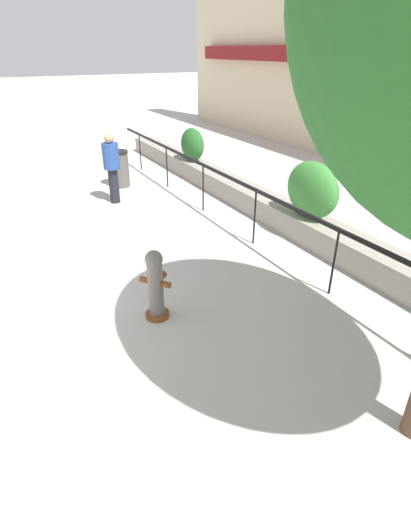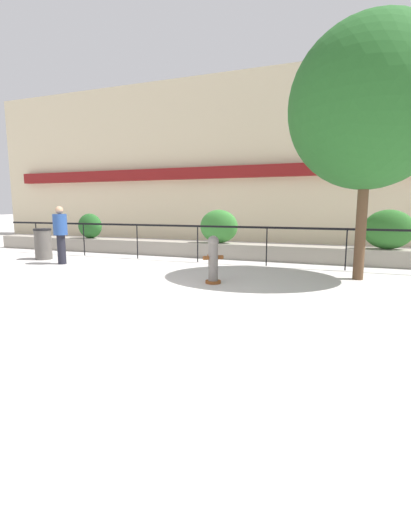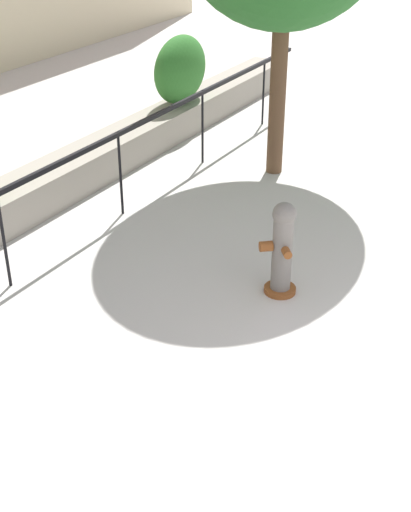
{
  "view_description": "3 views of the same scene",
  "coord_description": "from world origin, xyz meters",
  "px_view_note": "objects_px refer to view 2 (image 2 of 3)",
  "views": [
    {
      "loc": [
        5.97,
        0.53,
        3.52
      ],
      "look_at": [
        1.03,
        3.23,
        0.59
      ],
      "focal_mm": 28.0,
      "sensor_mm": 36.0,
      "label": 1
    },
    {
      "loc": [
        3.74,
        -4.99,
        1.73
      ],
      "look_at": [
        1.11,
        2.49,
        0.57
      ],
      "focal_mm": 24.0,
      "sensor_mm": 36.0,
      "label": 2
    },
    {
      "loc": [
        -4.81,
        -0.4,
        4.18
      ],
      "look_at": [
        0.69,
        2.77,
        0.63
      ],
      "focal_mm": 50.0,
      "sensor_mm": 36.0,
      "label": 3
    }
  ],
  "objects_px": {
    "hedge_bush_0": "(90,226)",
    "trash_bin": "(43,244)",
    "street_tree": "(369,106)",
    "fire_hydrant": "(213,259)",
    "hedge_bush_1": "(219,226)",
    "pedestrian": "(60,231)",
    "hedge_bush_2": "(388,229)"
  },
  "relations": [
    {
      "from": "hedge_bush_0",
      "to": "trash_bin",
      "type": "height_order",
      "value": "hedge_bush_0"
    },
    {
      "from": "hedge_bush_0",
      "to": "street_tree",
      "type": "xyz_separation_m",
      "value": [
        9.38,
        -2.23,
        2.97
      ]
    },
    {
      "from": "fire_hydrant",
      "to": "street_tree",
      "type": "xyz_separation_m",
      "value": [
        3.13,
        1.54,
        3.39
      ]
    },
    {
      "from": "trash_bin",
      "to": "hedge_bush_1",
      "type": "bearing_deg",
      "value": 23.04
    },
    {
      "from": "fire_hydrant",
      "to": "trash_bin",
      "type": "relative_size",
      "value": 1.07
    },
    {
      "from": "hedge_bush_0",
      "to": "pedestrian",
      "type": "distance_m",
      "value": 3.03
    },
    {
      "from": "street_tree",
      "to": "pedestrian",
      "type": "xyz_separation_m",
      "value": [
        -8.25,
        -0.58,
        -2.96
      ]
    },
    {
      "from": "hedge_bush_2",
      "to": "pedestrian",
      "type": "relative_size",
      "value": 0.79
    },
    {
      "from": "hedge_bush_1",
      "to": "hedge_bush_0",
      "type": "bearing_deg",
      "value": 180.0
    },
    {
      "from": "hedge_bush_0",
      "to": "hedge_bush_1",
      "type": "relative_size",
      "value": 0.77
    },
    {
      "from": "pedestrian",
      "to": "hedge_bush_2",
      "type": "bearing_deg",
      "value": 17.06
    },
    {
      "from": "hedge_bush_1",
      "to": "hedge_bush_2",
      "type": "relative_size",
      "value": 0.95
    },
    {
      "from": "fire_hydrant",
      "to": "street_tree",
      "type": "distance_m",
      "value": 4.87
    },
    {
      "from": "hedge_bush_1",
      "to": "hedge_bush_2",
      "type": "xyz_separation_m",
      "value": [
        5.09,
        0.0,
        0.01
      ]
    },
    {
      "from": "hedge_bush_2",
      "to": "fire_hydrant",
      "type": "xyz_separation_m",
      "value": [
        -4.05,
        -3.77,
        -0.52
      ]
    },
    {
      "from": "fire_hydrant",
      "to": "trash_bin",
      "type": "height_order",
      "value": "fire_hydrant"
    },
    {
      "from": "fire_hydrant",
      "to": "trash_bin",
      "type": "bearing_deg",
      "value": 166.64
    },
    {
      "from": "hedge_bush_2",
      "to": "street_tree",
      "type": "xyz_separation_m",
      "value": [
        -0.92,
        -2.23,
        2.88
      ]
    },
    {
      "from": "hedge_bush_1",
      "to": "fire_hydrant",
      "type": "height_order",
      "value": "hedge_bush_1"
    },
    {
      "from": "hedge_bush_1",
      "to": "street_tree",
      "type": "xyz_separation_m",
      "value": [
        4.17,
        -2.23,
        2.89
      ]
    },
    {
      "from": "street_tree",
      "to": "hedge_bush_1",
      "type": "bearing_deg",
      "value": 151.87
    },
    {
      "from": "hedge_bush_1",
      "to": "hedge_bush_2",
      "type": "bearing_deg",
      "value": 0.0
    },
    {
      "from": "hedge_bush_1",
      "to": "pedestrian",
      "type": "xyz_separation_m",
      "value": [
        -4.07,
        -2.81,
        -0.07
      ]
    },
    {
      "from": "hedge_bush_2",
      "to": "fire_hydrant",
      "type": "bearing_deg",
      "value": -137.07
    },
    {
      "from": "street_tree",
      "to": "pedestrian",
      "type": "distance_m",
      "value": 8.78
    },
    {
      "from": "hedge_bush_1",
      "to": "trash_bin",
      "type": "bearing_deg",
      "value": -156.96
    },
    {
      "from": "fire_hydrant",
      "to": "trash_bin",
      "type": "xyz_separation_m",
      "value": [
        -6.36,
        1.51,
        -0.04
      ]
    },
    {
      "from": "hedge_bush_0",
      "to": "fire_hydrant",
      "type": "distance_m",
      "value": 7.31
    },
    {
      "from": "street_tree",
      "to": "trash_bin",
      "type": "height_order",
      "value": "street_tree"
    },
    {
      "from": "trash_bin",
      "to": "pedestrian",
      "type": "bearing_deg",
      "value": -23.91
    },
    {
      "from": "street_tree",
      "to": "pedestrian",
      "type": "bearing_deg",
      "value": -175.96
    },
    {
      "from": "pedestrian",
      "to": "fire_hydrant",
      "type": "bearing_deg",
      "value": -10.61
    }
  ]
}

